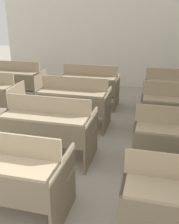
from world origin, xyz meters
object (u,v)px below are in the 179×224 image
at_px(bench_front_center, 5,173).
at_px(bench_back_left, 17,80).
at_px(bench_second_center, 49,127).
at_px(bench_back_right, 175,91).
at_px(bench_third_center, 75,102).
at_px(bench_third_right, 178,110).
at_px(bench_back_center, 90,85).

xyz_separation_m(bench_front_center, bench_back_left, (-1.87, 3.61, 0.00)).
bearing_deg(bench_second_center, bench_front_center, -89.48).
bearing_deg(bench_back_right, bench_back_left, 179.43).
xyz_separation_m(bench_third_center, bench_back_right, (1.83, 1.19, 0.00)).
distance_m(bench_second_center, bench_back_right, 3.02).
bearing_deg(bench_back_left, bench_third_center, -33.48).
distance_m(bench_third_right, bench_back_right, 1.17).
bearing_deg(bench_back_left, bench_third_right, -18.18).
bearing_deg(bench_back_right, bench_second_center, -127.48).
bearing_deg(bench_third_right, bench_front_center, -127.15).
height_order(bench_second_center, bench_third_right, same).
bearing_deg(bench_front_center, bench_back_center, 90.18).
bearing_deg(bench_back_center, bench_third_right, -32.75).
distance_m(bench_third_center, bench_back_right, 2.18).
distance_m(bench_front_center, bench_second_center, 1.18).
xyz_separation_m(bench_third_right, bench_back_left, (-3.68, 1.21, 0.00)).
distance_m(bench_back_left, bench_back_center, 1.85).
xyz_separation_m(bench_front_center, bench_third_center, (-0.01, 2.38, 0.00)).
distance_m(bench_third_center, bench_back_left, 2.23).
xyz_separation_m(bench_third_center, bench_back_left, (-1.86, 1.23, 0.00)).
bearing_deg(bench_second_center, bench_third_right, 33.68).
bearing_deg(bench_back_center, bench_front_center, -89.82).
xyz_separation_m(bench_front_center, bench_second_center, (-0.01, 1.18, 0.00)).
bearing_deg(bench_front_center, bench_back_left, 117.32).
xyz_separation_m(bench_second_center, bench_back_left, (-1.85, 2.43, 0.00)).
height_order(bench_front_center, bench_back_left, same).
xyz_separation_m(bench_back_left, bench_back_center, (1.85, -0.03, 0.00)).
bearing_deg(bench_third_right, bench_third_center, -179.39).
bearing_deg(bench_back_left, bench_front_center, -62.68).
relative_size(bench_second_center, bench_back_center, 1.00).
relative_size(bench_front_center, bench_second_center, 1.00).
bearing_deg(bench_back_right, bench_front_center, -117.04).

